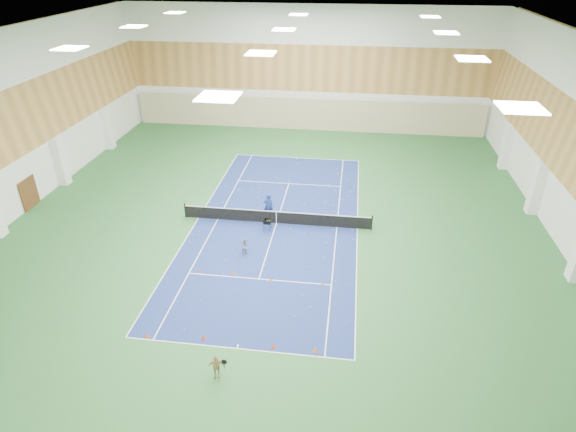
{
  "coord_description": "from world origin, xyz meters",
  "views": [
    {
      "loc": [
        4.62,
        -28.06,
        16.39
      ],
      "look_at": [
        1.13,
        -2.43,
        2.0
      ],
      "focal_mm": 30.0,
      "sensor_mm": 36.0,
      "label": 1
    }
  ],
  "objects": [
    {
      "name": "ceiling_light_grid",
      "position": [
        0.0,
        0.0,
        11.92
      ],
      "size": [
        21.4,
        25.4,
        0.06
      ],
      "primitive_type": null,
      "color": "white",
      "rests_on": "room_shell"
    },
    {
      "name": "door_left_b",
      "position": [
        -17.92,
        0.0,
        1.1
      ],
      "size": [
        0.08,
        1.8,
        2.2
      ],
      "primitive_type": "cube",
      "color": "#593319",
      "rests_on": "ground"
    },
    {
      "name": "cone_base_d",
      "position": [
        3.66,
        -11.58,
        0.13
      ],
      "size": [
        0.23,
        0.23,
        0.25
      ],
      "primitive_type": "cone",
      "color": "orange",
      "rests_on": "ground"
    },
    {
      "name": "back_curtain",
      "position": [
        0.0,
        19.75,
        1.6
      ],
      "size": [
        35.4,
        0.16,
        3.2
      ],
      "primitive_type": "cube",
      "color": "#C6B793",
      "rests_on": "ground"
    },
    {
      "name": "cone_svc_a",
      "position": [
        -3.57,
        -6.2,
        0.09
      ],
      "size": [
        0.17,
        0.17,
        0.19
      ],
      "primitive_type": "cone",
      "color": "#E2490B",
      "rests_on": "ground"
    },
    {
      "name": "court_surface",
      "position": [
        0.0,
        0.0,
        0.01
      ],
      "size": [
        10.97,
        23.77,
        0.01
      ],
      "primitive_type": "cube",
      "color": "navy",
      "rests_on": "ground"
    },
    {
      "name": "tennis_balls_scatter",
      "position": [
        0.0,
        0.0,
        0.05
      ],
      "size": [
        10.57,
        22.77,
        0.07
      ],
      "primitive_type": null,
      "color": "#BCD624",
      "rests_on": "ground"
    },
    {
      "name": "cone_base_b",
      "position": [
        -1.72,
        -11.47,
        0.12
      ],
      "size": [
        0.22,
        0.22,
        0.24
      ],
      "primitive_type": "cone",
      "color": "#EB460C",
      "rests_on": "ground"
    },
    {
      "name": "child_apron",
      "position": [
        -0.5,
        -13.62,
        0.59
      ],
      "size": [
        0.74,
        0.42,
        1.18
      ],
      "primitive_type": "imported",
      "rotation": [
        0.0,
        0.0,
        0.2
      ],
      "color": "tan",
      "rests_on": "ground"
    },
    {
      "name": "cone_svc_d",
      "position": [
        3.63,
        -6.41,
        0.1
      ],
      "size": [
        0.18,
        0.18,
        0.19
      ],
      "primitive_type": "cone",
      "color": "#FF530D",
      "rests_on": "ground"
    },
    {
      "name": "wood_cladding",
      "position": [
        0.0,
        0.0,
        8.0
      ],
      "size": [
        36.0,
        40.0,
        8.0
      ],
      "primitive_type": null,
      "color": "#BC8546",
      "rests_on": "room_shell"
    },
    {
      "name": "room_shell",
      "position": [
        0.0,
        0.0,
        6.0
      ],
      "size": [
        36.0,
        40.0,
        12.0
      ],
      "primitive_type": null,
      "color": "white",
      "rests_on": "ground"
    },
    {
      "name": "cone_svc_b",
      "position": [
        -1.53,
        -6.06,
        0.12
      ],
      "size": [
        0.21,
        0.21,
        0.23
      ],
      "primitive_type": "cone",
      "color": "#E45E0C",
      "rests_on": "ground"
    },
    {
      "name": "cone_svc_c",
      "position": [
        0.68,
        -6.47,
        0.1
      ],
      "size": [
        0.17,
        0.17,
        0.19
      ],
      "primitive_type": "cone",
      "color": "orange",
      "rests_on": "ground"
    },
    {
      "name": "ground",
      "position": [
        0.0,
        0.0,
        0.0
      ],
      "size": [
        40.0,
        40.0,
        0.0
      ],
      "primitive_type": "plane",
      "color": "#2A622F",
      "rests_on": "ground"
    },
    {
      "name": "cone_base_a",
      "position": [
        -4.47,
        -11.71,
        0.12
      ],
      "size": [
        0.23,
        0.23,
        0.25
      ],
      "primitive_type": "cone",
      "color": "#D7510B",
      "rests_on": "ground"
    },
    {
      "name": "coach",
      "position": [
        -0.68,
        0.77,
        0.92
      ],
      "size": [
        0.79,
        0.67,
        1.84
      ],
      "primitive_type": "imported",
      "rotation": [
        0.0,
        0.0,
        3.54
      ],
      "color": "navy",
      "rests_on": "ground"
    },
    {
      "name": "ball_cart",
      "position": [
        -0.44,
        -1.02,
        0.43
      ],
      "size": [
        0.51,
        0.51,
        0.86
      ],
      "primitive_type": null,
      "rotation": [
        0.0,
        0.0,
        -0.02
      ],
      "color": "black",
      "rests_on": "ground"
    },
    {
      "name": "cone_base_c",
      "position": [
        1.67,
        -11.58,
        0.12
      ],
      "size": [
        0.22,
        0.22,
        0.24
      ],
      "primitive_type": "cone",
      "color": "#F64B0C",
      "rests_on": "ground"
    },
    {
      "name": "tennis_net",
      "position": [
        0.0,
        0.0,
        0.55
      ],
      "size": [
        12.8,
        0.1,
        1.1
      ],
      "primitive_type": null,
      "color": "black",
      "rests_on": "ground"
    },
    {
      "name": "child_court",
      "position": [
        -1.28,
        -3.98,
        0.54
      ],
      "size": [
        0.66,
        0.65,
        1.07
      ],
      "primitive_type": "imported",
      "rotation": [
        0.0,
        0.0,
        0.7
      ],
      "color": "gray",
      "rests_on": "ground"
    }
  ]
}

